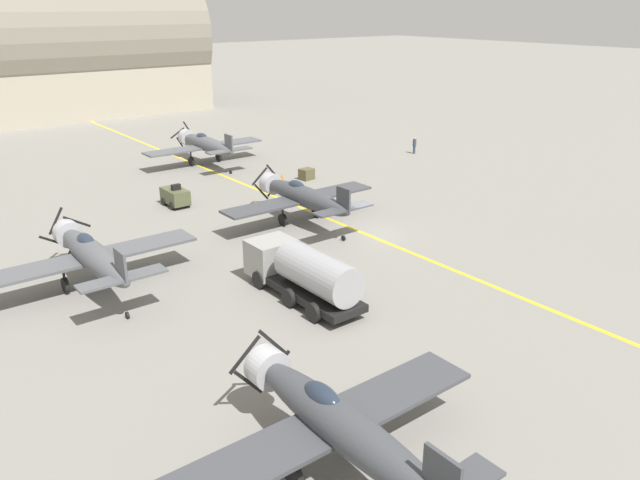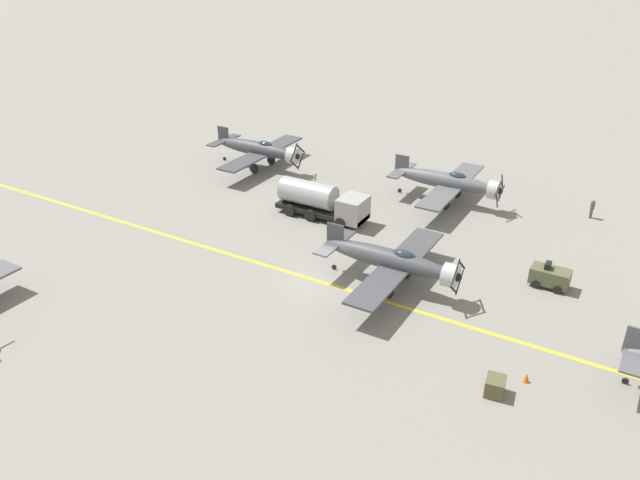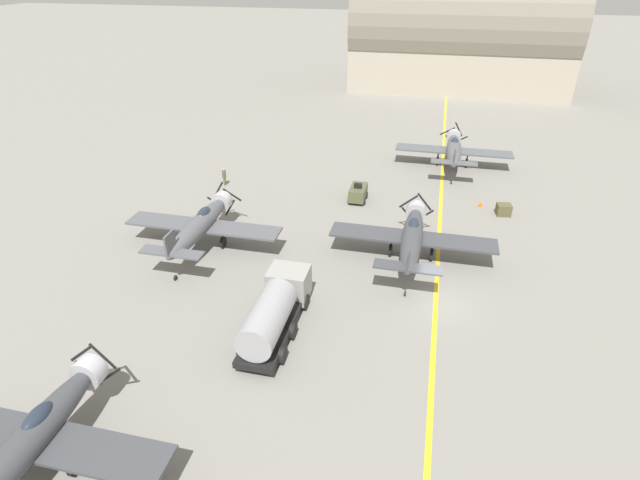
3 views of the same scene
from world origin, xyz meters
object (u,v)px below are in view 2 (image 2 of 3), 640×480
at_px(airplane_near_left, 259,149).
at_px(tow_tractor, 550,276).
at_px(traffic_cone, 526,378).
at_px(supply_crate_by_tanker, 495,386).
at_px(fuel_tanker, 322,201).
at_px(airplane_mid_center, 393,260).
at_px(airplane_mid_left, 449,181).
at_px(ground_crew_walking, 592,208).

xyz_separation_m(airplane_near_left, tow_tractor, (8.85, 30.54, -1.22)).
xyz_separation_m(tow_tractor, traffic_cone, (10.90, 1.19, -0.52)).
bearing_deg(tow_tractor, supply_crate_by_tanker, -0.14).
bearing_deg(fuel_tanker, airplane_near_left, -121.66).
relative_size(airplane_near_left, airplane_mid_center, 1.00).
distance_m(airplane_mid_center, supply_crate_by_tanker, 11.93).
xyz_separation_m(airplane_mid_center, fuel_tanker, (-7.25, -9.80, -0.50)).
relative_size(airplane_mid_center, fuel_tanker, 1.50).
height_order(airplane_near_left, fuel_tanker, airplane_near_left).
distance_m(airplane_mid_center, airplane_mid_left, 15.71).
bearing_deg(airplane_near_left, supply_crate_by_tanker, 68.25).
distance_m(tow_tractor, supply_crate_by_tanker, 12.73).
height_order(tow_tractor, supply_crate_by_tanker, tow_tractor).
bearing_deg(airplane_mid_center, tow_tractor, 103.95).
distance_m(airplane_mid_left, tow_tractor, 15.11).
relative_size(ground_crew_walking, traffic_cone, 3.10).
xyz_separation_m(fuel_tanker, traffic_cone, (12.72, 20.33, -1.24)).
bearing_deg(airplane_mid_center, fuel_tanker, -142.73).
height_order(airplane_mid_center, supply_crate_by_tanker, airplane_mid_center).
height_order(airplane_mid_left, tow_tractor, airplane_mid_left).
xyz_separation_m(airplane_mid_left, traffic_cone, (21.08, 12.29, -1.74)).
xyz_separation_m(airplane_near_left, fuel_tanker, (7.03, 11.41, -0.50)).
bearing_deg(supply_crate_by_tanker, fuel_tanker, -127.28).
height_order(airplane_mid_left, ground_crew_walking, airplane_mid_left).
relative_size(airplane_mid_left, tow_tractor, 4.62).
distance_m(airplane_mid_left, supply_crate_by_tanker, 25.49).
distance_m(fuel_tanker, ground_crew_walking, 22.80).
height_order(airplane_mid_center, fuel_tanker, airplane_mid_center).
height_order(tow_tractor, ground_crew_walking, tow_tractor).
relative_size(airplane_mid_left, ground_crew_walking, 7.03).
bearing_deg(fuel_tanker, airplane_mid_center, 53.50).
relative_size(airplane_mid_center, supply_crate_by_tanker, 10.11).
bearing_deg(ground_crew_walking, airplane_mid_center, -27.95).
distance_m(airplane_mid_center, traffic_cone, 11.99).
bearing_deg(airplane_mid_center, ground_crew_walking, 135.82).
distance_m(airplane_near_left, airplane_mid_center, 25.56).
bearing_deg(traffic_cone, ground_crew_walking, -178.54).
relative_size(fuel_tanker, traffic_cone, 14.55).
relative_size(airplane_mid_left, fuel_tanker, 1.50).
relative_size(airplane_near_left, airplane_mid_left, 1.00).
height_order(airplane_mid_center, airplane_mid_left, same).
xyz_separation_m(airplane_near_left, ground_crew_walking, (-4.41, 31.12, -1.08)).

